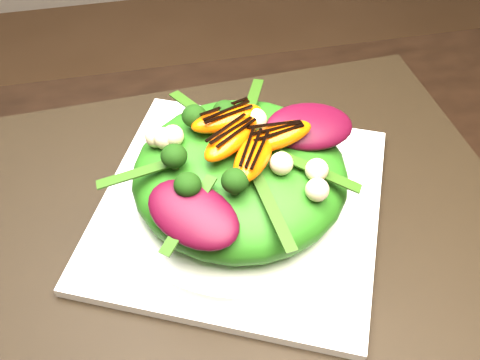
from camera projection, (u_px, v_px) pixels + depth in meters
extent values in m
cube|color=black|center=(240.00, 210.00, 0.59)|extent=(0.58, 0.45, 0.00)
cube|color=white|center=(240.00, 205.00, 0.58)|extent=(0.37, 0.37, 0.01)
cylinder|color=white|center=(240.00, 196.00, 0.57)|extent=(0.30, 0.30, 0.02)
ellipsoid|color=#2C7315|center=(240.00, 174.00, 0.55)|extent=(0.27, 0.27, 0.07)
ellipsoid|color=#400618|center=(310.00, 126.00, 0.54)|extent=(0.09, 0.06, 0.02)
ellipsoid|color=#FE5304|center=(215.00, 134.00, 0.52)|extent=(0.07, 0.04, 0.02)
sphere|color=black|center=(168.00, 125.00, 0.53)|extent=(0.04, 0.04, 0.03)
sphere|color=#C0B387|center=(293.00, 158.00, 0.50)|extent=(0.03, 0.03, 0.02)
cube|color=black|center=(215.00, 126.00, 0.51)|extent=(0.05, 0.01, 0.00)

